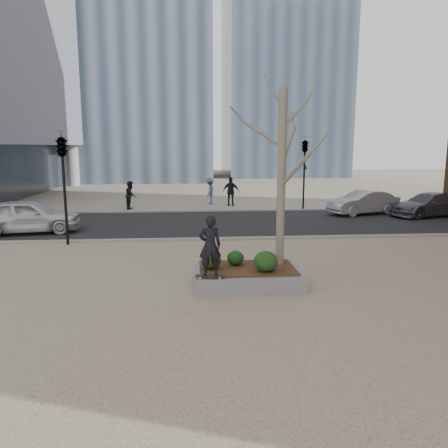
{
  "coord_description": "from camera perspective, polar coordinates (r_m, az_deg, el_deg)",
  "views": [
    {
      "loc": [
        -0.64,
        -11.96,
        3.91
      ],
      "look_at": [
        0.5,
        2.0,
        1.4
      ],
      "focal_mm": 35.0,
      "sensor_mm": 36.0,
      "label": 1
    }
  ],
  "objects": [
    {
      "name": "shrub_left",
      "position": [
        12.36,
        -1.71,
        -4.72
      ],
      "size": [
        0.58,
        0.58,
        0.49
      ],
      "primitive_type": "ellipsoid",
      "color": "black",
      "rests_on": "planter_mulch"
    },
    {
      "name": "police_car",
      "position": [
        21.58,
        -24.33,
        0.95
      ],
      "size": [
        4.78,
        2.56,
        1.55
      ],
      "primitive_type": "imported",
      "rotation": [
        0.0,
        0.0,
        1.74
      ],
      "color": "silver",
      "rests_on": "street"
    },
    {
      "name": "shrub_right",
      "position": [
        12.13,
        5.47,
        -4.87
      ],
      "size": [
        0.67,
        0.67,
        0.57
      ],
      "primitive_type": "ellipsoid",
      "color": "#103310",
      "rests_on": "planter_mulch"
    },
    {
      "name": "car_silver",
      "position": [
        26.38,
        17.73,
        2.7
      ],
      "size": [
        4.4,
        2.55,
        1.37
      ],
      "primitive_type": "imported",
      "rotation": [
        0.0,
        0.0,
        5.0
      ],
      "color": "#A8ACB1",
      "rests_on": "street"
    },
    {
      "name": "planter_mulch",
      "position": [
        12.55,
        3.04,
        -5.76
      ],
      "size": [
        2.7,
        1.7,
        0.04
      ],
      "primitive_type": "cube",
      "color": "#382314",
      "rests_on": "planter"
    },
    {
      "name": "skateboarder",
      "position": [
        11.44,
        -1.85,
        -2.84
      ],
      "size": [
        0.62,
        0.42,
        1.63
      ],
      "primitive_type": "imported",
      "rotation": [
        0.0,
        0.0,
        3.2
      ],
      "color": "black",
      "rests_on": "skateboard"
    },
    {
      "name": "ground",
      "position": [
        12.6,
        -1.54,
        -7.93
      ],
      "size": [
        120.0,
        120.0,
        0.0
      ],
      "primitive_type": "plane",
      "color": "tan",
      "rests_on": "ground"
    },
    {
      "name": "traffic_light_near",
      "position": [
        18.29,
        -20.12,
        4.34
      ],
      "size": [
        0.6,
        2.48,
        4.5
      ],
      "primitive_type": null,
      "color": "black",
      "rests_on": "ground"
    },
    {
      "name": "planter",
      "position": [
        12.62,
        3.03,
        -6.83
      ],
      "size": [
        3.0,
        2.0,
        0.45
      ],
      "primitive_type": "cube",
      "color": "gray",
      "rests_on": "ground"
    },
    {
      "name": "pedestrian_b",
      "position": [
        29.64,
        -1.86,
        4.35
      ],
      "size": [
        0.9,
        1.26,
        1.77
      ],
      "primitive_type": "imported",
      "rotation": [
        0.0,
        0.0,
        4.49
      ],
      "color": "#44577B",
      "rests_on": "far_sidewalk"
    },
    {
      "name": "car_third",
      "position": [
        26.98,
        25.14,
        2.31
      ],
      "size": [
        4.84,
        2.94,
        1.31
      ],
      "primitive_type": "imported",
      "rotation": [
        0.0,
        0.0,
        4.97
      ],
      "color": "#4C4D57",
      "rests_on": "street"
    },
    {
      "name": "pedestrian_a",
      "position": [
        27.78,
        -12.08,
        3.71
      ],
      "size": [
        0.74,
        0.91,
        1.74
      ],
      "primitive_type": "imported",
      "rotation": [
        0.0,
        0.0,
        1.47
      ],
      "color": "black",
      "rests_on": "far_sidewalk"
    },
    {
      "name": "traffic_light_far",
      "position": [
        27.55,
        10.43,
        6.54
      ],
      "size": [
        0.6,
        2.48,
        4.5
      ],
      "primitive_type": null,
      "color": "black",
      "rests_on": "ground"
    },
    {
      "name": "far_sidewalk",
      "position": [
        29.23,
        -3.38,
        2.48
      ],
      "size": [
        60.0,
        6.0,
        0.02
      ],
      "primitive_type": "cube",
      "color": "gray",
      "rests_on": "ground"
    },
    {
      "name": "shrub_middle",
      "position": [
        12.73,
        1.51,
        -4.45
      ],
      "size": [
        0.49,
        0.49,
        0.42
      ],
      "primitive_type": "ellipsoid",
      "color": "#173711",
      "rests_on": "planter_mulch"
    },
    {
      "name": "skateboard",
      "position": [
        11.66,
        -1.82,
        -6.91
      ],
      "size": [
        0.8,
        0.3,
        0.08
      ],
      "primitive_type": null,
      "rotation": [
        0.0,
        0.0,
        -0.13
      ],
      "color": "black",
      "rests_on": "planter"
    },
    {
      "name": "pedestrian_c",
      "position": [
        28.63,
        0.92,
        4.26
      ],
      "size": [
        1.16,
        0.62,
        1.89
      ],
      "primitive_type": "imported",
      "rotation": [
        0.0,
        0.0,
        2.99
      ],
      "color": "black",
      "rests_on": "far_sidewalk"
    },
    {
      "name": "sycamore_tree",
      "position": [
        12.54,
        7.59,
        9.53
      ],
      "size": [
        2.8,
        2.8,
        6.6
      ],
      "primitive_type": null,
      "color": "gray",
      "rests_on": "planter_mulch"
    },
    {
      "name": "street",
      "position": [
        22.31,
        -2.96,
        0.08
      ],
      "size": [
        60.0,
        8.0,
        0.02
      ],
      "primitive_type": "cube",
      "color": "black",
      "rests_on": "ground"
    }
  ]
}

